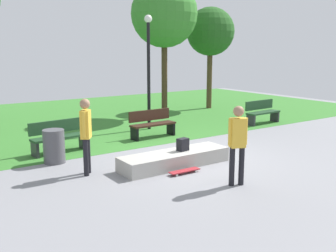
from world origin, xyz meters
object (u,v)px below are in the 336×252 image
Objects in this scene: park_bench_near_path at (262,111)px; trash_bin at (54,146)px; tree_leaning_ash at (210,32)px; skateboard_by_ledge at (185,171)px; backpack_on_ledge at (183,144)px; park_bench_center_lawn at (152,123)px; concrete_ledge at (175,159)px; tree_broad_elm at (164,14)px; skater_performing_trick at (238,139)px; lamp_post at (149,61)px; skater_watching at (86,130)px; park_bench_near_lamppost at (58,136)px.

park_bench_near_path is 1.86× the size of trash_bin.
tree_leaning_ash reaches higher than park_bench_near_path.
backpack_on_ledge is at bearing 56.78° from skateboard_by_ledge.
backpack_on_ledge is 0.20× the size of park_bench_center_lawn.
concrete_ledge is 8.68m from tree_broad_elm.
tree_broad_elm is at bearing 65.86° from skater_performing_trick.
lamp_post is at bearing 75.24° from skater_performing_trick.
park_bench_center_lawn is 7.83m from tree_leaning_ash.
skater_performing_trick reaches higher than park_bench_center_lawn.
lamp_post is at bearing 67.19° from skateboard_by_ledge.
tree_leaning_ash reaches higher than concrete_ledge.
skater_watching is (-2.09, 0.62, 0.88)m from concrete_ledge.
tree_broad_elm is (2.75, 3.34, 3.87)m from park_bench_center_lawn.
backpack_on_ledge is 0.18× the size of skater_performing_trick.
skater_watching is at bearing 156.22° from backpack_on_ledge.
park_bench_center_lawn is at bearing 62.76° from backpack_on_ledge.
skater_performing_trick is 1.99× the size of trash_bin.
tree_broad_elm is (3.75, 8.37, 3.33)m from skater_performing_trick.
tree_broad_elm is at bearing 50.53° from park_bench_center_lawn.
skater_watching is 0.44× the size of lamp_post.
concrete_ledge is 2.35m from skater_watching.
skater_watching is 2.06× the size of trash_bin.
tree_leaning_ash is (9.26, 6.52, 2.65)m from skater_watching.
skateboard_by_ledge is at bearing -49.65° from trash_bin.
park_bench_near_lamppost is 3.24m from park_bench_center_lawn.
skater_watching is 1.55m from trash_bin.
tree_broad_elm reaches higher than park_bench_center_lawn.
park_bench_center_lawn is at bearing 68.89° from skateboard_by_ledge.
backpack_on_ledge is 10.44m from tree_leaning_ash.
skater_performing_trick is 6.64m from lamp_post.
park_bench_center_lawn reaches higher than backpack_on_ledge.
backpack_on_ledge is at bearing -111.13° from lamp_post.
skater_performing_trick is at bearing -65.42° from park_bench_near_lamppost.
park_bench_center_lawn is (3.24, 0.14, 0.00)m from park_bench_near_lamppost.
tree_broad_elm reaches higher than concrete_ledge.
tree_broad_elm is at bearing 50.74° from backpack_on_ledge.
skater_performing_trick is 11.69m from tree_leaning_ash.
tree_broad_elm is at bearing 30.17° from park_bench_near_lamppost.
skateboard_by_ledge is at bearing -120.62° from tree_broad_elm.
lamp_post reaches higher than concrete_ledge.
park_bench_near_lamppost is (-1.79, 3.61, 0.42)m from skateboard_by_ledge.
tree_leaning_ash is (7.18, 7.14, 3.53)m from concrete_ledge.
trash_bin is at bearing 103.04° from skater_watching.
park_bench_near_lamppost is 7.93m from tree_broad_elm.
park_bench_near_path reaches higher than skateboard_by_ledge.
lamp_post reaches higher than park_bench_near_path.
skater_watching is 2.50m from skateboard_by_ledge.
park_bench_near_lamppost is at bearing 64.83° from trash_bin.
park_bench_near_lamppost is at bearing 117.61° from backpack_on_ledge.
park_bench_near_lamppost is 10.54m from tree_leaning_ash.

